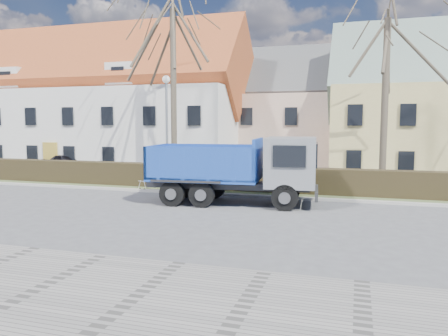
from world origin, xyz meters
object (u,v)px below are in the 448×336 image
(parked_car_a, at_px, (71,163))
(dump_truck, at_px, (227,169))
(streetlight, at_px, (167,131))
(cart_frame, at_px, (139,185))

(parked_car_a, bearing_deg, dump_truck, -132.74)
(streetlight, height_order, cart_frame, streetlight)
(dump_truck, distance_m, streetlight, 6.77)
(dump_truck, distance_m, cart_frame, 6.00)
(parked_car_a, bearing_deg, cart_frame, -138.13)
(dump_truck, relative_size, streetlight, 1.22)
(cart_frame, distance_m, parked_car_a, 11.40)
(streetlight, relative_size, parked_car_a, 1.57)
(dump_truck, bearing_deg, parked_car_a, 144.14)
(dump_truck, height_order, streetlight, streetlight)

